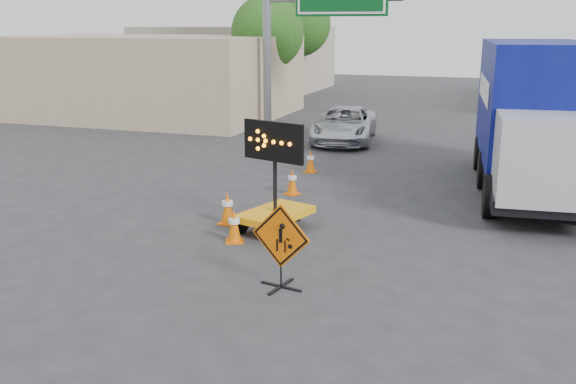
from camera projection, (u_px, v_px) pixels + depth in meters
The scene contains 14 objects.
ground at pixel (248, 301), 10.98m from camera, with size 100.00×100.00×0.00m, color #2D2D30.
storefront_left_near at pixel (146, 76), 33.18m from camera, with size 14.00×10.00×4.00m, color tan.
storefront_left_far at pixel (236, 58), 46.24m from camera, with size 12.00×10.00×4.40m, color #AA9B8D.
highway_gantry at pixel (311, 12), 27.50m from camera, with size 6.18×0.38×6.90m.
tree_left_near at pixel (267, 33), 32.56m from camera, with size 3.71×3.71×6.03m.
tree_left_far at pixel (298, 24), 40.07m from camera, with size 4.10×4.10×6.66m.
construction_sign at pixel (281, 244), 11.33m from camera, with size 1.16×0.83×1.56m.
arrow_board at pixel (275, 206), 14.58m from camera, with size 1.55×2.01×2.53m.
pickup_truck at pixel (344, 125), 25.65m from camera, with size 2.28×4.95×1.38m, color silver.
box_truck at pixel (535, 126), 17.74m from camera, with size 3.41×8.90×4.13m.
cone_a at pixel (234, 225), 13.86m from camera, with size 0.51×0.51×0.75m.
cone_b at pixel (228, 208), 15.13m from camera, with size 0.42×0.42×0.79m.
cone_c at pixel (292, 181), 17.75m from camera, with size 0.50×0.50×0.75m.
cone_d at pixel (310, 161), 20.45m from camera, with size 0.43×0.43×0.73m.
Camera 1 is at (3.97, -9.36, 4.60)m, focal length 40.00 mm.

